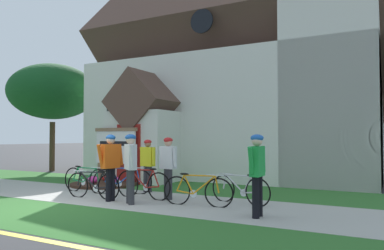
{
  "coord_description": "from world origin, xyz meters",
  "views": [
    {
      "loc": [
        7.15,
        -6.22,
        1.65
      ],
      "look_at": [
        1.77,
        3.86,
        2.02
      ],
      "focal_mm": 35.17,
      "sensor_mm": 36.0,
      "label": 1
    }
  ],
  "objects_px": {
    "bicycle_white": "(85,180)",
    "cyclist_in_red_jersey": "(130,163)",
    "bicycle_green": "(240,189)",
    "cyclist_in_orange_jersey": "(111,162)",
    "bicycle_yellow": "(143,184)",
    "bicycle_orange": "(93,185)",
    "yard_deciduous_tree": "(53,92)",
    "bicycle_blue": "(197,190)",
    "church_sign": "(115,148)",
    "cyclist_in_white_jersey": "(148,162)",
    "bicycle_silver": "(122,181)",
    "cyclist_in_blue_jersey": "(257,168)",
    "cyclist_in_green_jersey": "(168,163)"
  },
  "relations": [
    {
      "from": "bicycle_yellow",
      "to": "bicycle_orange",
      "type": "xyz_separation_m",
      "value": [
        -1.2,
        -0.62,
        -0.03
      ]
    },
    {
      "from": "bicycle_silver",
      "to": "cyclist_in_blue_jersey",
      "type": "height_order",
      "value": "cyclist_in_blue_jersey"
    },
    {
      "from": "bicycle_white",
      "to": "bicycle_silver",
      "type": "bearing_deg",
      "value": 13.37
    },
    {
      "from": "church_sign",
      "to": "bicycle_white",
      "type": "bearing_deg",
      "value": -74.27
    },
    {
      "from": "bicycle_green",
      "to": "cyclist_in_orange_jersey",
      "type": "bearing_deg",
      "value": -158.03
    },
    {
      "from": "bicycle_green",
      "to": "cyclist_in_white_jersey",
      "type": "xyz_separation_m",
      "value": [
        -3.14,
        0.53,
        0.55
      ]
    },
    {
      "from": "church_sign",
      "to": "bicycle_silver",
      "type": "relative_size",
      "value": 1.21
    },
    {
      "from": "bicycle_orange",
      "to": "bicycle_silver",
      "type": "height_order",
      "value": "bicycle_silver"
    },
    {
      "from": "church_sign",
      "to": "bicycle_orange",
      "type": "xyz_separation_m",
      "value": [
        1.57,
        -2.81,
        -0.92
      ]
    },
    {
      "from": "bicycle_orange",
      "to": "cyclist_in_orange_jersey",
      "type": "relative_size",
      "value": 1.0
    },
    {
      "from": "cyclist_in_red_jersey",
      "to": "cyclist_in_white_jersey",
      "type": "bearing_deg",
      "value": 112.81
    },
    {
      "from": "bicycle_green",
      "to": "cyclist_in_red_jersey",
      "type": "distance_m",
      "value": 2.79
    },
    {
      "from": "church_sign",
      "to": "cyclist_in_white_jersey",
      "type": "height_order",
      "value": "church_sign"
    },
    {
      "from": "bicycle_yellow",
      "to": "bicycle_orange",
      "type": "height_order",
      "value": "bicycle_yellow"
    },
    {
      "from": "bicycle_green",
      "to": "cyclist_in_red_jersey",
      "type": "relative_size",
      "value": 0.98
    },
    {
      "from": "cyclist_in_orange_jersey",
      "to": "bicycle_blue",
      "type": "bearing_deg",
      "value": 11.9
    },
    {
      "from": "bicycle_white",
      "to": "cyclist_in_red_jersey",
      "type": "bearing_deg",
      "value": -21.77
    },
    {
      "from": "cyclist_in_orange_jersey",
      "to": "cyclist_in_blue_jersey",
      "type": "distance_m",
      "value": 3.94
    },
    {
      "from": "cyclist_in_white_jersey",
      "to": "cyclist_in_red_jersey",
      "type": "distance_m",
      "value": 2.03
    },
    {
      "from": "bicycle_orange",
      "to": "cyclist_in_green_jersey",
      "type": "xyz_separation_m",
      "value": [
        1.87,
        0.8,
        0.59
      ]
    },
    {
      "from": "church_sign",
      "to": "cyclist_in_red_jersey",
      "type": "xyz_separation_m",
      "value": [
        2.98,
        -3.03,
        -0.26
      ]
    },
    {
      "from": "bicycle_white",
      "to": "bicycle_orange",
      "type": "bearing_deg",
      "value": -36.78
    },
    {
      "from": "bicycle_green",
      "to": "cyclist_in_blue_jersey",
      "type": "xyz_separation_m",
      "value": [
        0.87,
        -1.32,
        0.64
      ]
    },
    {
      "from": "cyclist_in_orange_jersey",
      "to": "cyclist_in_red_jersey",
      "type": "height_order",
      "value": "cyclist_in_red_jersey"
    },
    {
      "from": "cyclist_in_blue_jersey",
      "to": "church_sign",
      "type": "bearing_deg",
      "value": 154.05
    },
    {
      "from": "bicycle_white",
      "to": "church_sign",
      "type": "bearing_deg",
      "value": 105.73
    },
    {
      "from": "church_sign",
      "to": "bicycle_green",
      "type": "relative_size",
      "value": 1.18
    },
    {
      "from": "bicycle_green",
      "to": "bicycle_orange",
      "type": "distance_m",
      "value": 3.93
    },
    {
      "from": "bicycle_yellow",
      "to": "bicycle_orange",
      "type": "bearing_deg",
      "value": -152.76
    },
    {
      "from": "bicycle_orange",
      "to": "bicycle_white",
      "type": "bearing_deg",
      "value": 143.22
    },
    {
      "from": "church_sign",
      "to": "cyclist_in_blue_jersey",
      "type": "xyz_separation_m",
      "value": [
        6.21,
        -3.02,
        -0.27
      ]
    },
    {
      "from": "bicycle_blue",
      "to": "cyclist_in_red_jersey",
      "type": "relative_size",
      "value": 1.04
    },
    {
      "from": "bicycle_blue",
      "to": "cyclist_in_orange_jersey",
      "type": "height_order",
      "value": "cyclist_in_orange_jersey"
    },
    {
      "from": "cyclist_in_blue_jersey",
      "to": "bicycle_yellow",
      "type": "bearing_deg",
      "value": 166.49
    },
    {
      "from": "bicycle_silver",
      "to": "cyclist_in_orange_jersey",
      "type": "bearing_deg",
      "value": -64.82
    },
    {
      "from": "bicycle_yellow",
      "to": "bicycle_silver",
      "type": "height_order",
      "value": "bicycle_yellow"
    },
    {
      "from": "church_sign",
      "to": "yard_deciduous_tree",
      "type": "relative_size",
      "value": 0.38
    },
    {
      "from": "cyclist_in_blue_jersey",
      "to": "bicycle_silver",
      "type": "bearing_deg",
      "value": 164.71
    },
    {
      "from": "church_sign",
      "to": "bicycle_white",
      "type": "height_order",
      "value": "church_sign"
    },
    {
      "from": "bicycle_yellow",
      "to": "cyclist_in_white_jersey",
      "type": "xyz_separation_m",
      "value": [
        -0.57,
        1.03,
        0.52
      ]
    },
    {
      "from": "bicycle_yellow",
      "to": "bicycle_silver",
      "type": "distance_m",
      "value": 1.1
    },
    {
      "from": "bicycle_orange",
      "to": "yard_deciduous_tree",
      "type": "distance_m",
      "value": 9.77
    },
    {
      "from": "bicycle_yellow",
      "to": "bicycle_green",
      "type": "distance_m",
      "value": 2.62
    },
    {
      "from": "church_sign",
      "to": "cyclist_in_blue_jersey",
      "type": "distance_m",
      "value": 6.92
    },
    {
      "from": "cyclist_in_orange_jersey",
      "to": "yard_deciduous_tree",
      "type": "xyz_separation_m",
      "value": [
        -8.19,
        5.36,
        2.84
      ]
    },
    {
      "from": "cyclist_in_white_jersey",
      "to": "cyclist_in_blue_jersey",
      "type": "height_order",
      "value": "cyclist_in_blue_jersey"
    },
    {
      "from": "bicycle_white",
      "to": "bicycle_yellow",
      "type": "xyz_separation_m",
      "value": [
        2.18,
        -0.12,
        0.01
      ]
    },
    {
      "from": "bicycle_yellow",
      "to": "cyclist_in_blue_jersey",
      "type": "height_order",
      "value": "cyclist_in_blue_jersey"
    },
    {
      "from": "church_sign",
      "to": "yard_deciduous_tree",
      "type": "xyz_separation_m",
      "value": [
        -5.92,
        2.42,
        2.57
      ]
    },
    {
      "from": "bicycle_green",
      "to": "cyclist_in_orange_jersey",
      "type": "xyz_separation_m",
      "value": [
        -3.07,
        -1.24,
        0.65
      ]
    }
  ]
}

